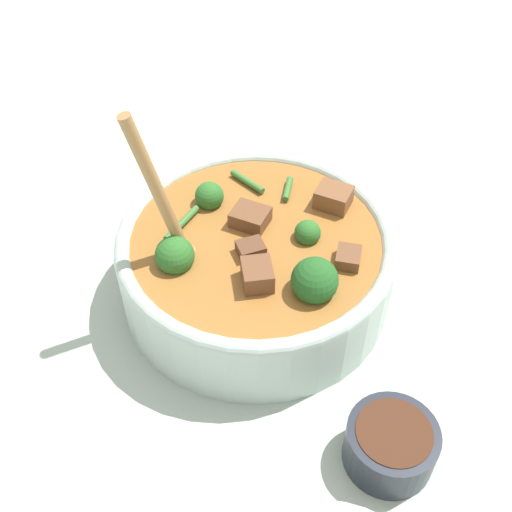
% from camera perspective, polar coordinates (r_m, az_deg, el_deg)
% --- Properties ---
extents(ground_plane, '(4.00, 4.00, 0.00)m').
position_cam_1_polar(ground_plane, '(0.70, 0.00, -3.11)').
color(ground_plane, '#ADBCAD').
extents(stew_bowl, '(0.28, 0.28, 0.24)m').
position_cam_1_polar(stew_bowl, '(0.66, -0.00, -0.33)').
color(stew_bowl, '#B2C6BC').
rests_on(stew_bowl, ground_plane).
extents(condiment_bowl, '(0.08, 0.08, 0.05)m').
position_cam_1_polar(condiment_bowl, '(0.58, 11.89, -16.00)').
color(condiment_bowl, '#232833').
rests_on(condiment_bowl, ground_plane).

